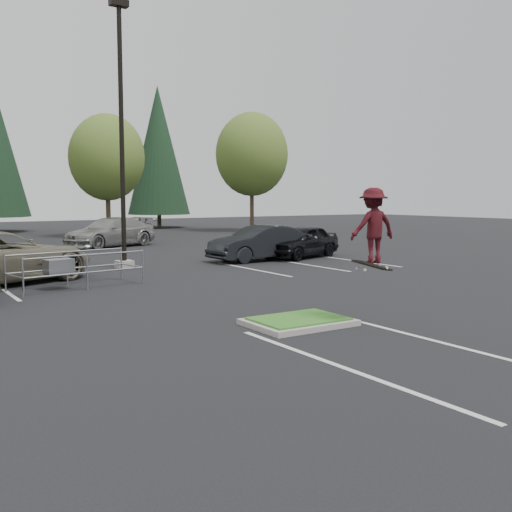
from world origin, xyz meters
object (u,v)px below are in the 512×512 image
skateboarder (373,226)px  car_r_black (301,241)px  conif_c (158,150)px  car_far_silver (112,232)px  decid_d (252,157)px  car_r_charc (260,243)px  decid_c (107,160)px  light_pole (122,150)px  cart_corral (63,266)px

skateboarder → car_r_black: bearing=-113.1°
conif_c → car_far_silver: size_ratio=2.23×
decid_d → conif_c: conif_c is taller
car_r_charc → car_far_silver: car_far_silver is taller
decid_c → skateboarder: size_ratio=4.66×
skateboarder → car_r_black: size_ratio=0.41×
decid_d → light_pole: bearing=-133.7°
car_r_charc → car_far_silver: 10.94m
conif_c → car_far_silver: 21.29m
car_far_silver → light_pole: bearing=-39.6°
light_pole → cart_corral: size_ratio=2.48×
decid_c → conif_c: 12.65m
decid_c → skateboarder: (-4.79, -30.83, -3.09)m
car_far_silver → skateboarder: bearing=-28.7°
decid_c → car_r_charc: bearing=-88.4°
decid_d → skateboarder: bearing=-118.2°
cart_corral → light_pole: bearing=40.0°
decid_c → car_r_black: (2.78, -18.33, -4.51)m
skateboarder → car_far_silver: size_ratio=0.32×
light_pole → conif_c: 30.72m
cart_corral → car_far_silver: (6.42, 14.08, 0.12)m
cart_corral → car_r_charc: 10.08m
decid_c → car_r_charc: decid_c is taller
cart_corral → car_r_black: size_ratio=0.93×
cart_corral → skateboarder: bearing=-75.0°
car_r_black → car_far_silver: size_ratio=0.78×
skateboarder → car_far_silver: (2.29, 23.00, -1.35)m
light_pole → car_r_black: light_pole is taller
conif_c → car_far_silver: (-10.51, -17.50, -6.03)m
cart_corral → decid_d: bearing=37.1°
decid_d → skateboarder: 35.75m
light_pole → decid_d: size_ratio=1.07×
car_r_charc → light_pole: bearing=-97.5°
light_pole → car_r_black: (8.27, -0.50, -3.81)m
conif_c → car_r_charc: size_ratio=2.68×
decid_c → cart_corral: 24.09m
skateboarder → car_far_silver: bearing=-87.6°
decid_d → conif_c: 10.04m
conif_c → cart_corral: size_ratio=3.06×
skateboarder → decid_d: bearing=-110.1°
conif_c → cart_corral: (-16.94, -31.58, -6.15)m
skateboarder → car_far_silver: skateboarder is taller
light_pole → decid_d: light_pole is taller
light_pole → decid_c: 18.67m
decid_c → light_pole: bearing=-107.1°
car_r_charc → car_far_silver: size_ratio=0.83×
light_pole → skateboarder: 13.24m
cart_corral → car_r_charc: size_ratio=0.87×
skateboarder → light_pole: bearing=-78.8°
conif_c → car_r_charc: 29.64m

